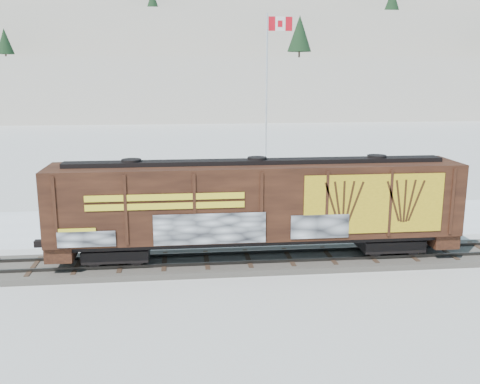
{
  "coord_description": "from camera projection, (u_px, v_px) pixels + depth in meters",
  "views": [
    {
      "loc": [
        -3.04,
        -24.29,
        8.98
      ],
      "look_at": [
        -0.06,
        3.0,
        2.91
      ],
      "focal_mm": 40.0,
      "sensor_mm": 36.0,
      "label": 1
    }
  ],
  "objects": [
    {
      "name": "car_dark",
      "position": [
        343.0,
        206.0,
        33.74
      ],
      "size": [
        5.7,
        3.35,
        1.55
      ],
      "primitive_type": "imported",
      "rotation": [
        0.0,
        0.0,
        1.8
      ],
      "color": "black",
      "rests_on": "parking_strip"
    },
    {
      "name": "hillside",
      "position": [
        190.0,
        56.0,
        158.43
      ],
      "size": [
        360.0,
        110.0,
        93.0
      ],
      "color": "white",
      "rests_on": "ground"
    },
    {
      "name": "parking_strip",
      "position": [
        233.0,
        222.0,
        33.11
      ],
      "size": [
        40.0,
        8.0,
        0.03
      ],
      "primitive_type": "cube",
      "color": "white",
      "rests_on": "ground"
    },
    {
      "name": "car_white",
      "position": [
        216.0,
        220.0,
        30.91
      ],
      "size": [
        4.44,
        2.47,
        1.39
      ],
      "primitive_type": "imported",
      "rotation": [
        0.0,
        0.0,
        1.82
      ],
      "color": "silver",
      "rests_on": "parking_strip"
    },
    {
      "name": "car_silver",
      "position": [
        153.0,
        214.0,
        32.39
      ],
      "size": [
        4.23,
        2.42,
        1.36
      ],
      "primitive_type": "imported",
      "rotation": [
        0.0,
        0.0,
        1.35
      ],
      "color": "#A1A4A8",
      "rests_on": "parking_strip"
    },
    {
      "name": "flagpole",
      "position": [
        267.0,
        128.0,
        40.12
      ],
      "size": [
        2.3,
        0.9,
        13.24
      ],
      "color": "silver",
      "rests_on": "ground"
    },
    {
      "name": "rail_track",
      "position": [
        248.0,
        261.0,
        25.8
      ],
      "size": [
        50.0,
        3.4,
        0.43
      ],
      "color": "#59544C",
      "rests_on": "ground"
    },
    {
      "name": "hopper_railcar",
      "position": [
        257.0,
        203.0,
        25.22
      ],
      "size": [
        19.17,
        3.06,
        4.68
      ],
      "color": "black",
      "rests_on": "rail_track"
    },
    {
      "name": "ground",
      "position": [
        248.0,
        264.0,
        25.84
      ],
      "size": [
        500.0,
        500.0,
        0.0
      ],
      "primitive_type": "plane",
      "color": "white",
      "rests_on": "ground"
    }
  ]
}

